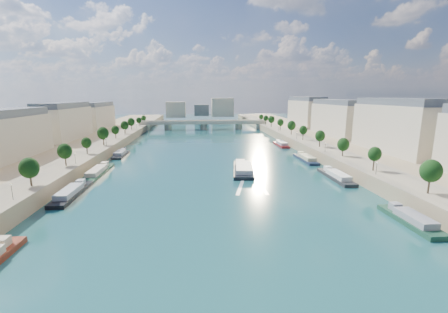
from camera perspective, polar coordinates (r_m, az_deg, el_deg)
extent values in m
plane|color=#0D363D|center=(149.11, -2.69, -0.30)|extent=(700.00, 700.00, 0.00)
cube|color=#9E8460|center=(162.39, -28.99, 0.12)|extent=(44.00, 520.00, 5.00)
cube|color=#9E8460|center=(167.84, 22.68, 1.02)|extent=(44.00, 520.00, 5.00)
cube|color=gray|center=(156.47, -24.05, 1.14)|extent=(14.00, 520.00, 0.10)
cube|color=gray|center=(160.97, 18.02, 1.86)|extent=(14.00, 520.00, 0.10)
cylinder|color=#382B1E|center=(103.20, -33.28, -3.73)|extent=(0.50, 0.50, 3.82)
ellipsoid|color=black|center=(102.43, -33.50, -1.79)|extent=(4.80, 4.80, 5.52)
cylinder|color=#382B1E|center=(124.25, -28.19, -0.86)|extent=(0.50, 0.50, 3.82)
ellipsoid|color=black|center=(123.61, -28.35, 0.76)|extent=(4.80, 4.80, 5.52)
cylinder|color=#382B1E|center=(146.21, -24.60, 1.16)|extent=(0.50, 0.50, 3.82)
ellipsoid|color=black|center=(145.66, -24.72, 2.55)|extent=(4.80, 4.80, 5.52)
cylinder|color=#382B1E|center=(168.73, -21.96, 2.65)|extent=(0.50, 0.50, 3.82)
ellipsoid|color=black|center=(168.25, -22.05, 3.86)|extent=(4.80, 4.80, 5.52)
cylinder|color=#382B1E|center=(191.60, -19.94, 3.78)|extent=(0.50, 0.50, 3.82)
ellipsoid|color=black|center=(191.19, -20.02, 4.85)|extent=(4.80, 4.80, 5.52)
cylinder|color=#382B1E|center=(214.73, -18.35, 4.67)|extent=(0.50, 0.50, 3.82)
ellipsoid|color=black|center=(214.36, -18.42, 5.62)|extent=(4.80, 4.80, 5.52)
cylinder|color=#382B1E|center=(238.02, -17.07, 5.38)|extent=(0.50, 0.50, 3.82)
ellipsoid|color=black|center=(237.69, -17.12, 6.24)|extent=(4.80, 4.80, 5.52)
cylinder|color=#382B1E|center=(261.45, -16.02, 5.96)|extent=(0.50, 0.50, 3.82)
ellipsoid|color=black|center=(261.14, -16.06, 6.75)|extent=(4.80, 4.80, 5.52)
cylinder|color=#382B1E|center=(284.97, -15.13, 6.45)|extent=(0.50, 0.50, 3.82)
ellipsoid|color=black|center=(284.69, -15.17, 7.17)|extent=(4.80, 4.80, 5.52)
cylinder|color=#382B1E|center=(97.34, 34.17, -4.67)|extent=(0.50, 0.50, 3.82)
ellipsoid|color=black|center=(96.52, 34.42, -2.61)|extent=(4.80, 4.80, 5.52)
cylinder|color=#382B1E|center=(116.17, 26.78, -1.52)|extent=(0.50, 0.50, 3.82)
ellipsoid|color=black|center=(115.48, 26.94, 0.22)|extent=(4.80, 4.80, 5.52)
cylinder|color=#382B1E|center=(136.62, 21.53, 0.74)|extent=(0.50, 0.50, 3.82)
ellipsoid|color=black|center=(136.04, 21.64, 2.22)|extent=(4.80, 4.80, 5.52)
cylinder|color=#382B1E|center=(158.08, 17.68, 2.39)|extent=(0.50, 0.50, 3.82)
ellipsoid|color=black|center=(157.58, 17.76, 3.68)|extent=(4.80, 4.80, 5.52)
cylinder|color=#382B1E|center=(180.18, 14.75, 3.64)|extent=(0.50, 0.50, 3.82)
ellipsoid|color=black|center=(179.74, 14.81, 4.77)|extent=(4.80, 4.80, 5.52)
cylinder|color=#382B1E|center=(202.71, 12.46, 4.61)|extent=(0.50, 0.50, 3.82)
ellipsoid|color=black|center=(202.32, 12.51, 5.62)|extent=(4.80, 4.80, 5.52)
cylinder|color=#382B1E|center=(225.55, 10.63, 5.37)|extent=(0.50, 0.50, 3.82)
ellipsoid|color=black|center=(225.19, 10.67, 6.28)|extent=(4.80, 4.80, 5.52)
cylinder|color=#382B1E|center=(248.60, 9.14, 5.99)|extent=(0.50, 0.50, 3.82)
ellipsoid|color=black|center=(248.28, 9.16, 6.82)|extent=(4.80, 4.80, 5.52)
cylinder|color=#382B1E|center=(271.82, 7.89, 6.51)|extent=(0.50, 0.50, 3.82)
ellipsoid|color=black|center=(271.53, 7.91, 7.26)|extent=(4.80, 4.80, 5.52)
cylinder|color=#382B1E|center=(295.17, 6.84, 6.94)|extent=(0.50, 0.50, 3.82)
ellipsoid|color=black|center=(294.89, 6.86, 7.63)|extent=(4.80, 4.80, 5.52)
cylinder|color=black|center=(91.91, -35.35, -5.62)|extent=(0.14, 0.14, 4.00)
sphere|color=#FFE5B2|center=(91.38, -35.51, -4.36)|extent=(0.36, 0.36, 0.36)
cylinder|color=black|center=(126.91, -26.46, -0.42)|extent=(0.14, 0.14, 4.00)
sphere|color=#FFE5B2|center=(126.53, -26.55, 0.51)|extent=(0.36, 0.36, 0.36)
cylinder|color=black|center=(164.21, -21.52, 2.49)|extent=(0.14, 0.14, 4.00)
sphere|color=#FFE5B2|center=(163.92, -21.58, 3.21)|extent=(0.36, 0.36, 0.36)
cylinder|color=black|center=(202.55, -18.42, 4.30)|extent=(0.14, 0.14, 4.00)
sphere|color=#FFE5B2|center=(202.31, -18.46, 4.89)|extent=(0.36, 0.36, 0.36)
cylinder|color=black|center=(241.42, -16.30, 5.53)|extent=(0.14, 0.14, 4.00)
sphere|color=#FFE5B2|center=(241.22, -16.33, 6.03)|extent=(0.36, 0.36, 0.36)
cylinder|color=black|center=(110.72, 27.03, -2.09)|extent=(0.14, 0.14, 4.00)
sphere|color=#FFE5B2|center=(110.28, 27.13, -1.03)|extent=(0.36, 0.36, 0.36)
cylinder|color=black|center=(145.32, 18.73, 1.59)|extent=(0.14, 0.14, 4.00)
sphere|color=#FFE5B2|center=(144.99, 18.79, 2.40)|extent=(0.36, 0.36, 0.36)
cylinder|color=black|center=(182.14, 13.69, 3.80)|extent=(0.14, 0.14, 4.00)
sphere|color=#FFE5B2|center=(181.88, 13.73, 4.46)|extent=(0.36, 0.36, 0.36)
cylinder|color=black|center=(220.08, 10.36, 5.25)|extent=(0.14, 0.14, 4.00)
sphere|color=#FFE5B2|center=(219.86, 10.38, 5.80)|extent=(0.36, 0.36, 0.36)
cylinder|color=black|center=(258.64, 8.00, 6.26)|extent=(0.14, 0.14, 4.00)
sphere|color=#FFE5B2|center=(258.45, 8.01, 6.73)|extent=(0.36, 0.36, 0.36)
cube|color=#BBAB8F|center=(151.75, -36.50, 3.37)|extent=(16.00, 52.00, 20.00)
cube|color=#BBAB8F|center=(203.29, -28.13, 5.82)|extent=(16.00, 52.00, 20.00)
cube|color=#474C54|center=(202.71, -28.45, 9.08)|extent=(14.72, 50.44, 3.20)
cube|color=#BBAB8F|center=(257.59, -23.19, 7.21)|extent=(16.00, 52.00, 20.00)
cube|color=#474C54|center=(257.13, -23.40, 9.78)|extent=(14.72, 50.44, 3.20)
cube|color=#BBAB8F|center=(158.60, 30.05, 4.36)|extent=(16.00, 52.00, 20.00)
cube|color=#474C54|center=(157.86, 30.49, 8.53)|extent=(14.72, 50.44, 3.20)
cube|color=#BBAB8F|center=(208.45, 20.92, 6.54)|extent=(16.00, 52.00, 20.00)
cube|color=#474C54|center=(207.89, 21.15, 9.72)|extent=(14.72, 50.44, 3.20)
cube|color=#BBAB8F|center=(261.68, 15.36, 7.78)|extent=(16.00, 52.00, 20.00)
cube|color=#474C54|center=(261.23, 15.50, 10.32)|extent=(14.72, 50.44, 3.20)
cube|color=#BBAB8F|center=(356.93, -9.12, 8.82)|extent=(22.00, 18.00, 18.00)
cube|color=#BBAB8F|center=(367.38, -0.32, 9.35)|extent=(26.00, 20.00, 22.00)
cube|color=#474C54|center=(381.26, -4.31, 8.81)|extent=(18.00, 16.00, 14.00)
cube|color=#C1B79E|center=(272.59, -3.89, 6.45)|extent=(112.00, 11.00, 2.20)
cube|color=#C1B79E|center=(267.48, -3.87, 6.68)|extent=(112.00, 0.80, 0.90)
cube|color=#C1B79E|center=(277.44, -3.92, 6.85)|extent=(112.00, 0.80, 0.90)
cylinder|color=#C1B79E|center=(274.09, -10.62, 5.53)|extent=(6.40, 6.40, 5.00)
cylinder|color=#C1B79E|center=(272.95, -3.88, 5.68)|extent=(6.40, 6.40, 5.00)
cylinder|color=#C1B79E|center=(275.55, 2.82, 5.75)|extent=(6.40, 6.40, 5.00)
cube|color=#C1B79E|center=(276.69, -14.76, 5.40)|extent=(6.00, 12.00, 5.00)
cube|color=#C1B79E|center=(279.03, 6.91, 5.75)|extent=(6.00, 12.00, 5.00)
cube|color=black|center=(123.37, 3.68, -2.68)|extent=(11.27, 28.15, 1.95)
cube|color=white|center=(120.82, 3.85, -2.08)|extent=(8.64, 18.47, 1.76)
cube|color=white|center=(130.82, 3.14, -0.99)|extent=(4.30, 3.76, 1.80)
cube|color=silver|center=(106.81, 3.37, -5.15)|extent=(7.61, 25.48, 0.04)
cube|color=silver|center=(107.92, 6.75, -5.04)|extent=(1.37, 26.01, 0.04)
cube|color=beige|center=(76.32, -36.66, -12.94)|extent=(2.50, 2.51, 1.80)
cube|color=black|center=(105.64, -26.93, -6.48)|extent=(5.00, 24.28, 1.80)
cube|color=#A8ADB4|center=(103.44, -27.41, -5.91)|extent=(4.10, 13.35, 1.60)
cube|color=#A8ADB4|center=(111.63, -25.66, -4.46)|extent=(2.50, 2.91, 1.80)
cube|color=#1A4129|center=(129.18, -22.75, -2.96)|extent=(5.00, 27.47, 1.80)
cube|color=beige|center=(126.76, -23.11, -2.46)|extent=(4.10, 15.11, 1.60)
cube|color=beige|center=(136.43, -21.80, -1.36)|extent=(2.50, 3.30, 1.80)
cube|color=#28282A|center=(162.84, -19.05, 0.20)|extent=(5.00, 19.47, 1.80)
cube|color=gray|center=(161.05, -19.22, 0.68)|extent=(4.10, 10.71, 1.60)
cube|color=gray|center=(168.10, -18.63, 1.19)|extent=(2.50, 2.34, 1.80)
cube|color=#1A422F|center=(88.02, 31.89, -10.52)|extent=(5.00, 19.39, 1.80)
cube|color=gray|center=(86.31, 32.63, -9.82)|extent=(4.10, 10.66, 1.60)
cube|color=gray|center=(91.77, 29.83, -8.23)|extent=(2.50, 2.33, 1.80)
cube|color=#27282A|center=(120.39, 20.51, -3.81)|extent=(5.00, 23.67, 1.80)
cube|color=white|center=(118.33, 20.96, -3.26)|extent=(4.10, 13.02, 1.60)
cube|color=white|center=(126.17, 19.19, -2.18)|extent=(2.50, 2.84, 1.80)
cube|color=#1C273F|center=(148.70, 15.29, -0.62)|extent=(5.00, 23.06, 1.80)
cube|color=beige|center=(146.67, 15.57, -0.12)|extent=(4.10, 12.68, 1.60)
cube|color=beige|center=(154.71, 14.44, 0.57)|extent=(2.50, 2.77, 1.80)
cube|color=maroon|center=(188.47, 10.81, 2.12)|extent=(5.00, 20.96, 1.80)
cube|color=#ABAEB7|center=(186.61, 10.97, 2.55)|extent=(4.10, 11.53, 1.60)
cube|color=#ABAEB7|center=(194.16, 10.33, 2.96)|extent=(2.50, 2.52, 1.80)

